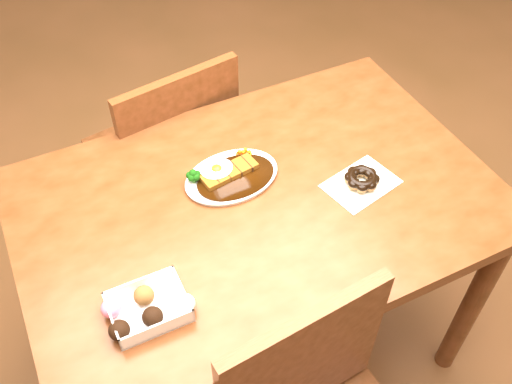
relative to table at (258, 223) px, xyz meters
name	(u,v)px	position (x,y,z in m)	size (l,w,h in m)	color
ground	(258,341)	(0.00, 0.00, -0.65)	(6.00, 6.00, 0.00)	brown
table	(258,223)	(0.00, 0.00, 0.00)	(1.20, 0.80, 0.75)	#48250E
chair_far	(169,154)	(-0.08, 0.54, -0.17)	(0.48, 0.48, 0.87)	#48250E
katsu_curry_plate	(230,175)	(-0.04, 0.09, 0.11)	(0.26, 0.20, 0.05)	white
donut_box	(147,308)	(-0.36, -0.20, 0.12)	(0.19, 0.13, 0.05)	white
pon_de_ring	(362,179)	(0.26, -0.07, 0.12)	(0.21, 0.17, 0.04)	silver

